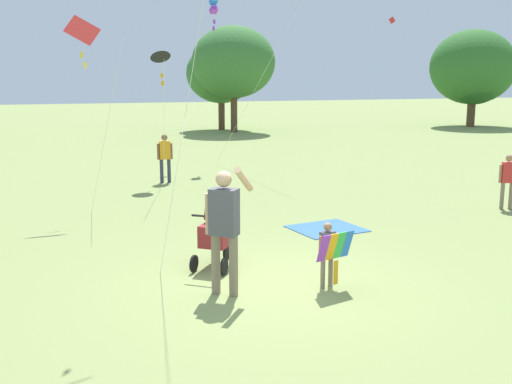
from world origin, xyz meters
TOP-DOWN VIEW (x-y plane):
  - ground_plane at (0.00, 0.00)m, footprint 120.00×120.00m
  - treeline_distant at (1.82, 24.20)m, footprint 45.54×6.36m
  - child_with_butterfly_kite at (0.84, -0.34)m, footprint 0.62×0.43m
  - person_adult_flyer at (-0.70, -0.16)m, footprint 0.73×0.49m
  - stroller at (-0.47, 1.16)m, footprint 0.90×1.05m
  - kite_orange_delta at (-0.02, 9.46)m, footprint 0.72×3.33m
  - kite_green_novelty at (2.31, 12.38)m, footprint 1.83×3.95m
  - kite_blue_high at (-2.24, 6.05)m, footprint 1.19×1.26m
  - person_red_shirt at (7.09, 3.35)m, footprint 0.39×0.27m
  - person_couple_left at (0.02, 9.37)m, footprint 0.46×0.20m
  - picnic_blanket at (2.27, 2.89)m, footprint 1.56×1.43m

SIDE VIEW (x-z plane):
  - ground_plane at x=0.00m, z-range 0.00..0.00m
  - picnic_blanket at x=2.27m, z-range 0.00..0.02m
  - child_with_butterfly_kite at x=0.84m, z-range 0.10..1.09m
  - stroller at x=-0.47m, z-range 0.09..1.12m
  - person_red_shirt at x=7.09m, z-range 0.12..1.41m
  - person_couple_left at x=0.02m, z-range 0.13..1.55m
  - person_adult_flyer at x=-0.70m, z-range 0.15..2.04m
  - treeline_distant at x=1.82m, z-range 0.48..6.53m
  - kite_orange_delta at x=-0.02m, z-range 1.68..5.49m
  - kite_blue_high at x=-2.24m, z-range 1.71..6.15m
  - kite_green_novelty at x=2.31m, z-range 2.48..8.15m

